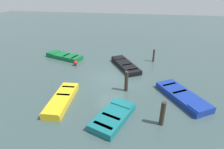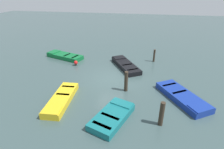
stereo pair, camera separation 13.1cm
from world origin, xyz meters
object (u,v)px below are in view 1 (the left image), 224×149
Objects in this scene: rowboat_black at (125,65)px; rowboat_green at (64,56)px; rowboat_yellow at (62,99)px; rowboat_blue at (183,96)px; mooring_piling_mid_right at (126,81)px; rowboat_teal at (113,116)px; mooring_piling_mid_left at (154,55)px; mooring_piling_center at (162,114)px; marker_buoy at (75,63)px.

rowboat_green is (6.62, -1.19, 0.00)m from rowboat_black.
rowboat_yellow is at bearing 131.08° from rowboat_green.
rowboat_green is at bearing 48.27° from rowboat_black.
rowboat_blue and rowboat_yellow have the same top height.
mooring_piling_mid_right is (-3.92, -2.22, 0.54)m from rowboat_yellow.
rowboat_teal is 3.32m from mooring_piling_mid_right.
rowboat_green is 2.77× the size of mooring_piling_mid_right.
rowboat_black is at bearing -82.32° from mooring_piling_mid_right.
rowboat_black is 7.24m from rowboat_yellow.
mooring_piling_mid_right is at bearing 156.17° from rowboat_black.
rowboat_green is 3.32× the size of mooring_piling_mid_left.
rowboat_blue and rowboat_black have the same top height.
mooring_piling_center is at bearing 155.80° from rowboat_green.
rowboat_teal and rowboat_blue have the same top height.
rowboat_yellow and rowboat_green have the same top height.
rowboat_teal is 2.28× the size of mooring_piling_center.
rowboat_yellow is 7.96× the size of marker_buoy.
rowboat_green is 2.58m from marker_buoy.
rowboat_black is 2.76× the size of mooring_piling_mid_right.
mooring_piling_mid_left reaches higher than rowboat_teal.
rowboat_green is 8.99m from mooring_piling_mid_right.
mooring_piling_mid_left is 7.70m from marker_buoy.
marker_buoy is at bearing 64.72° from rowboat_black.
rowboat_blue is 12.43m from rowboat_green.
rowboat_blue is 0.99× the size of rowboat_black.
rowboat_blue and rowboat_green have the same top height.
mooring_piling_mid_left reaches higher than rowboat_green.
rowboat_black is 1.00× the size of rowboat_green.
rowboat_green is at bearing -150.31° from rowboat_blue.
marker_buoy is at bearing -146.76° from rowboat_blue.
mooring_piling_mid_left is (-2.38, -9.40, 0.41)m from rowboat_teal.
mooring_piling_mid_right is at bearing 145.00° from marker_buoy.
rowboat_black and rowboat_yellow have the same top height.
rowboat_black and rowboat_green have the same top height.
rowboat_blue is 2.85× the size of mooring_piling_center.
rowboat_black is at bearing -68.80° from mooring_piling_center.
rowboat_blue is at bearing 105.36° from mooring_piling_mid_left.
marker_buoy reaches higher than rowboat_blue.
rowboat_black is (0.22, -7.45, -0.00)m from rowboat_teal.
rowboat_yellow is 6.05m from marker_buoy.
rowboat_green is 9.26m from mooring_piling_mid_left.
marker_buoy is at bearing -42.21° from mooring_piling_center.
rowboat_blue is at bearing -35.81° from rowboat_teal.
marker_buoy is (4.69, 0.51, 0.07)m from rowboat_black.
rowboat_black is 2.88× the size of mooring_piling_center.
rowboat_yellow is at bearing 120.88° from rowboat_black.
rowboat_teal is 0.86× the size of rowboat_yellow.
rowboat_teal is 2.18× the size of mooring_piling_mid_right.
mooring_piling_center reaches higher than rowboat_yellow.
mooring_piling_center is at bearing -68.33° from rowboat_teal.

